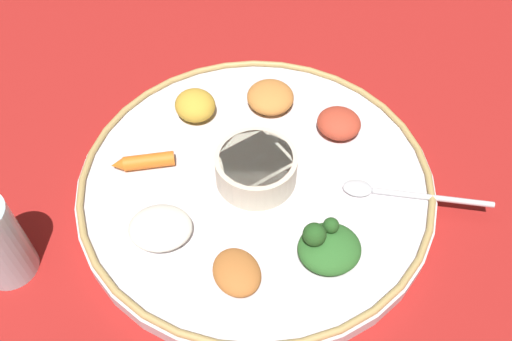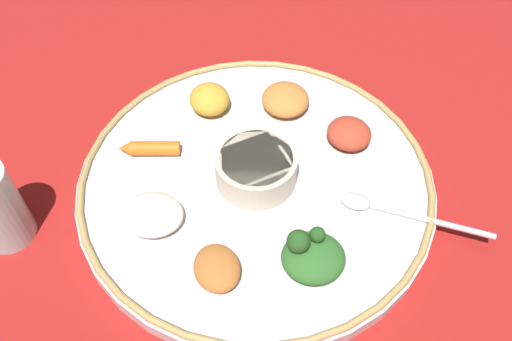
{
  "view_description": "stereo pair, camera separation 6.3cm",
  "coord_description": "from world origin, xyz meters",
  "px_view_note": "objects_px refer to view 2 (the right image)",
  "views": [
    {
      "loc": [
        -0.08,
        -0.39,
        0.53
      ],
      "look_at": [
        0.0,
        0.0,
        0.03
      ],
      "focal_mm": 38.0,
      "sensor_mm": 36.0,
      "label": 1
    },
    {
      "loc": [
        -0.02,
        -0.39,
        0.53
      ],
      "look_at": [
        0.0,
        0.0,
        0.03
      ],
      "focal_mm": 38.0,
      "sensor_mm": 36.0,
      "label": 2
    }
  ],
  "objects_px": {
    "center_bowl": "(256,167)",
    "carrot_near_spoon": "(150,148)",
    "greens_pile": "(312,255)",
    "spoon": "(391,210)"
  },
  "relations": [
    {
      "from": "spoon",
      "to": "carrot_near_spoon",
      "type": "bearing_deg",
      "value": 159.47
    },
    {
      "from": "spoon",
      "to": "center_bowl",
      "type": "bearing_deg",
      "value": 159.09
    },
    {
      "from": "center_bowl",
      "to": "greens_pile",
      "type": "bearing_deg",
      "value": -66.31
    },
    {
      "from": "spoon",
      "to": "greens_pile",
      "type": "bearing_deg",
      "value": -148.74
    },
    {
      "from": "center_bowl",
      "to": "carrot_near_spoon",
      "type": "bearing_deg",
      "value": 159.91
    },
    {
      "from": "center_bowl",
      "to": "greens_pile",
      "type": "xyz_separation_m",
      "value": [
        0.05,
        -0.12,
        -0.0
      ]
    },
    {
      "from": "greens_pile",
      "to": "center_bowl",
      "type": "bearing_deg",
      "value": 113.69
    },
    {
      "from": "center_bowl",
      "to": "spoon",
      "type": "relative_size",
      "value": 0.58
    },
    {
      "from": "spoon",
      "to": "greens_pile",
      "type": "relative_size",
      "value": 2.45
    },
    {
      "from": "spoon",
      "to": "carrot_near_spoon",
      "type": "xyz_separation_m",
      "value": [
        -0.28,
        0.1,
        0.0
      ]
    }
  ]
}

